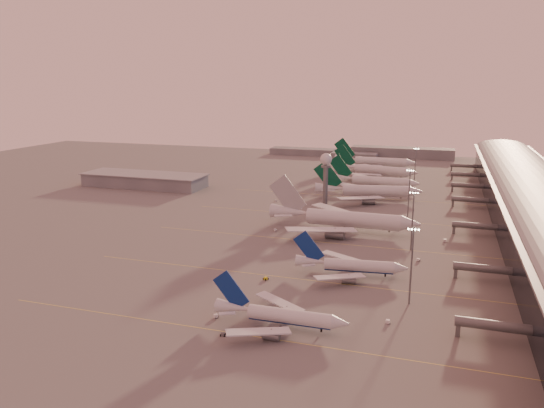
% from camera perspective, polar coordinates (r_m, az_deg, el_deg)
% --- Properties ---
extents(ground, '(700.00, 700.00, 0.00)m').
position_cam_1_polar(ground, '(184.54, -3.94, -8.43)').
color(ground, '#595757').
rests_on(ground, ground).
extents(taxiway_markings, '(180.00, 185.25, 0.02)m').
position_cam_1_polar(taxiway_markings, '(228.08, 8.41, -4.28)').
color(taxiway_markings, '#E7D551').
rests_on(taxiway_markings, ground).
extents(terminal, '(57.00, 362.00, 23.04)m').
position_cam_1_polar(terminal, '(278.49, 26.44, -0.12)').
color(terminal, black).
rests_on(terminal, ground).
extents(hangar, '(82.00, 27.00, 8.50)m').
position_cam_1_polar(hangar, '(357.13, -13.54, 2.54)').
color(hangar, slate).
rests_on(hangar, ground).
extents(radar_tower, '(6.40, 6.40, 31.10)m').
position_cam_1_polar(radar_tower, '(289.14, 5.81, 3.76)').
color(radar_tower, slate).
rests_on(radar_tower, ground).
extents(mast_a, '(3.60, 0.56, 25.00)m').
position_cam_1_polar(mast_a, '(168.06, 14.78, -6.06)').
color(mast_a, slate).
rests_on(mast_a, ground).
extents(mast_b, '(3.60, 0.56, 25.00)m').
position_cam_1_polar(mast_b, '(220.93, 14.88, -1.46)').
color(mast_b, slate).
rests_on(mast_b, ground).
extents(mast_c, '(3.60, 0.56, 25.00)m').
position_cam_1_polar(mast_c, '(274.77, 14.53, 1.38)').
color(mast_c, slate).
rests_on(mast_c, ground).
extents(mast_d, '(3.60, 0.56, 25.00)m').
position_cam_1_polar(mast_d, '(363.43, 15.15, 4.13)').
color(mast_d, slate).
rests_on(mast_d, ground).
extents(distant_horizon, '(165.00, 37.50, 9.00)m').
position_cam_1_polar(distant_horizon, '(492.27, 10.60, 5.46)').
color(distant_horizon, slate).
rests_on(distant_horizon, ground).
extents(narrowbody_near, '(39.44, 31.51, 15.42)m').
position_cam_1_polar(narrowbody_near, '(151.44, 0.90, -12.12)').
color(narrowbody_near, silver).
rests_on(narrowbody_near, ground).
extents(narrowbody_mid, '(40.48, 32.14, 15.84)m').
position_cam_1_polar(narrowbody_mid, '(191.16, 8.47, -6.74)').
color(narrowbody_mid, silver).
rests_on(narrowbody_mid, ground).
extents(widebody_white, '(70.74, 56.64, 24.87)m').
position_cam_1_polar(widebody_white, '(246.12, 7.68, -1.92)').
color(widebody_white, silver).
rests_on(widebody_white, ground).
extents(greentail_a, '(62.25, 49.81, 22.82)m').
position_cam_1_polar(greentail_a, '(312.95, 10.35, 1.17)').
color(greentail_a, silver).
rests_on(greentail_a, ground).
extents(greentail_b, '(58.35, 47.04, 21.18)m').
position_cam_1_polar(greentail_b, '(345.70, 10.91, 2.23)').
color(greentail_b, silver).
rests_on(greentail_b, ground).
extents(greentail_c, '(61.61, 49.37, 22.51)m').
position_cam_1_polar(greentail_c, '(387.01, 11.07, 3.41)').
color(greentail_c, silver).
rests_on(greentail_c, ground).
extents(greentail_d, '(64.89, 52.40, 23.57)m').
position_cam_1_polar(greentail_d, '(426.68, 11.03, 4.32)').
color(greentail_d, silver).
rests_on(greentail_d, ground).
extents(gsv_truck_a, '(5.62, 5.46, 2.33)m').
position_cam_1_polar(gsv_truck_a, '(159.00, -5.90, -11.68)').
color(gsv_truck_a, silver).
rests_on(gsv_truck_a, ground).
extents(gsv_tug_near, '(2.36, 3.38, 0.89)m').
position_cam_1_polar(gsv_tug_near, '(148.92, -5.30, -13.78)').
color(gsv_tug_near, '#55585A').
rests_on(gsv_tug_near, ground).
extents(gsv_catering_a, '(5.22, 2.54, 4.26)m').
position_cam_1_polar(gsv_catering_a, '(157.85, 12.46, -11.75)').
color(gsv_catering_a, silver).
rests_on(gsv_catering_a, ground).
extents(gsv_tug_mid, '(3.99, 3.53, 0.98)m').
position_cam_1_polar(gsv_tug_mid, '(186.23, -0.68, -8.02)').
color(gsv_tug_mid, yellow).
rests_on(gsv_tug_mid, ground).
extents(gsv_truck_b, '(5.87, 3.07, 2.25)m').
position_cam_1_polar(gsv_truck_b, '(211.76, 15.59, -5.69)').
color(gsv_truck_b, silver).
rests_on(gsv_truck_b, ground).
extents(gsv_truck_c, '(5.82, 3.40, 2.22)m').
position_cam_1_polar(gsv_truck_c, '(244.15, 0.43, -2.70)').
color(gsv_truck_c, silver).
rests_on(gsv_truck_c, ground).
extents(gsv_catering_b, '(5.63, 2.84, 4.54)m').
position_cam_1_polar(gsv_catering_b, '(240.17, 18.18, -3.36)').
color(gsv_catering_b, silver).
rests_on(gsv_catering_b, ground).
extents(gsv_tug_far, '(3.95, 3.90, 0.99)m').
position_cam_1_polar(gsv_tug_far, '(277.48, 7.49, -1.00)').
color(gsv_tug_far, silver).
rests_on(gsv_tug_far, ground).
extents(gsv_truck_d, '(3.11, 5.17, 1.97)m').
position_cam_1_polar(gsv_truck_d, '(303.93, 0.44, 0.45)').
color(gsv_truck_d, silver).
rests_on(gsv_truck_d, ground).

